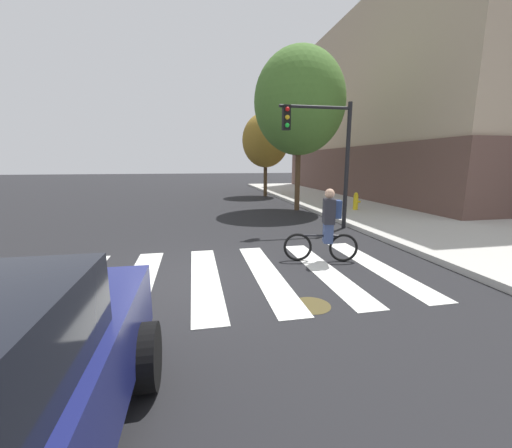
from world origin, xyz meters
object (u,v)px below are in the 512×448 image
object	(u,v)px
manhole_cover	(311,305)
traffic_light_near	(325,144)
street_tree_near	(299,102)
street_tree_mid	(266,140)
cyclist	(327,226)
fire_hydrant	(356,201)

from	to	relation	value
manhole_cover	traffic_light_near	bearing A→B (deg)	65.59
street_tree_near	street_tree_mid	distance (m)	6.57
manhole_cover	street_tree_near	world-z (taller)	street_tree_near
manhole_cover	street_tree_mid	xyz separation A→B (m)	(3.00, 16.33, 3.67)
cyclist	street_tree_near	distance (m)	8.99
manhole_cover	street_tree_near	bearing A→B (deg)	72.71
fire_hydrant	cyclist	bearing A→B (deg)	-123.47
manhole_cover	street_tree_mid	size ratio (longest dim) A/B	0.12
traffic_light_near	fire_hydrant	bearing A→B (deg)	46.01
cyclist	traffic_light_near	world-z (taller)	traffic_light_near
street_tree_near	manhole_cover	bearing A→B (deg)	-107.29
street_tree_mid	fire_hydrant	bearing A→B (deg)	-72.79
cyclist	street_tree_mid	size ratio (longest dim) A/B	0.31
street_tree_mid	manhole_cover	bearing A→B (deg)	-100.40
manhole_cover	cyclist	xyz separation A→B (m)	(1.17, 2.12, 0.84)
manhole_cover	fire_hydrant	bearing A→B (deg)	57.63
manhole_cover	cyclist	bearing A→B (deg)	61.11
cyclist	street_tree_near	size ratio (longest dim) A/B	0.23
cyclist	traffic_light_near	size ratio (longest dim) A/B	0.40
manhole_cover	cyclist	size ratio (longest dim) A/B	0.38
manhole_cover	traffic_light_near	distance (m)	6.71
street_tree_near	street_tree_mid	world-z (taller)	street_tree_near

